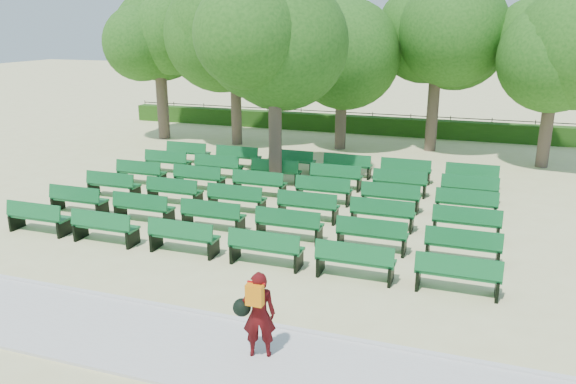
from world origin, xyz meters
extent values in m
plane|color=beige|center=(0.00, 0.00, 0.00)|extent=(120.00, 120.00, 0.00)
cube|color=silver|center=(0.00, -7.40, 0.03)|extent=(30.00, 2.20, 0.06)
cube|color=silver|center=(0.00, -6.25, 0.05)|extent=(30.00, 0.12, 0.10)
cube|color=#234C13|center=(0.00, 14.00, 0.45)|extent=(26.00, 0.70, 0.90)
cube|color=#105E2B|center=(0.68, 0.82, 0.45)|extent=(1.83, 0.59, 0.06)
cube|color=#105E2B|center=(0.68, 0.61, 0.70)|extent=(1.81, 0.23, 0.42)
cylinder|color=brown|center=(-0.36, 3.10, 1.56)|extent=(0.46, 0.46, 3.12)
ellipsoid|color=#275C18|center=(-0.36, 3.10, 4.38)|extent=(4.58, 4.58, 4.12)
imported|color=#44090B|center=(3.15, -7.23, 0.85)|extent=(0.67, 0.54, 1.58)
cube|color=orange|center=(3.15, -7.40, 1.30)|extent=(0.29, 0.15, 0.37)
sphere|color=black|center=(2.85, -7.28, 0.95)|extent=(0.32, 0.32, 0.32)
camera|label=1|loc=(6.41, -15.18, 5.63)|focal=35.00mm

